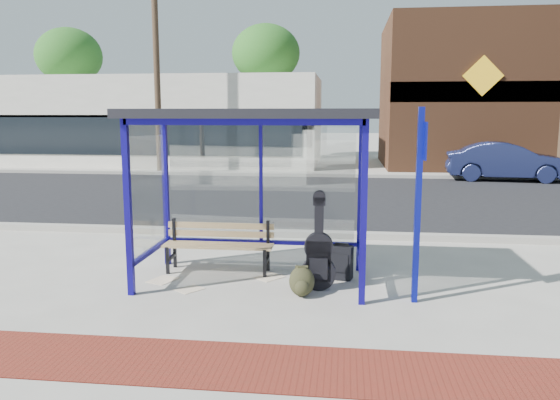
# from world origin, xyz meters

# --- Properties ---
(ground) EXTENTS (120.00, 120.00, 0.00)m
(ground) POSITION_xyz_m (0.00, 0.00, 0.00)
(ground) COLOR #B2ADA0
(ground) RESTS_ON ground
(brick_paver_strip) EXTENTS (60.00, 1.00, 0.01)m
(brick_paver_strip) POSITION_xyz_m (0.00, -2.60, 0.01)
(brick_paver_strip) COLOR maroon
(brick_paver_strip) RESTS_ON ground
(curb_near) EXTENTS (60.00, 0.25, 0.12)m
(curb_near) POSITION_xyz_m (0.00, 2.90, 0.06)
(curb_near) COLOR gray
(curb_near) RESTS_ON ground
(street_asphalt) EXTENTS (60.00, 10.00, 0.00)m
(street_asphalt) POSITION_xyz_m (0.00, 8.00, 0.00)
(street_asphalt) COLOR black
(street_asphalt) RESTS_ON ground
(curb_far) EXTENTS (60.00, 0.25, 0.12)m
(curb_far) POSITION_xyz_m (0.00, 13.10, 0.06)
(curb_far) COLOR gray
(curb_far) RESTS_ON ground
(far_sidewalk) EXTENTS (60.00, 4.00, 0.01)m
(far_sidewalk) POSITION_xyz_m (0.00, 15.00, 0.00)
(far_sidewalk) COLOR #B2ADA0
(far_sidewalk) RESTS_ON ground
(bus_shelter) EXTENTS (3.30, 1.80, 2.42)m
(bus_shelter) POSITION_xyz_m (0.00, 0.07, 2.07)
(bus_shelter) COLOR #120A78
(bus_shelter) RESTS_ON ground
(storefront_white) EXTENTS (18.00, 6.04, 4.00)m
(storefront_white) POSITION_xyz_m (-9.00, 17.99, 2.00)
(storefront_white) COLOR silver
(storefront_white) RESTS_ON ground
(storefront_brown) EXTENTS (10.00, 7.08, 6.40)m
(storefront_brown) POSITION_xyz_m (8.00, 18.49, 3.20)
(storefront_brown) COLOR #59331E
(storefront_brown) RESTS_ON ground
(tree_left) EXTENTS (3.60, 3.60, 7.03)m
(tree_left) POSITION_xyz_m (-14.00, 22.00, 5.45)
(tree_left) COLOR #4C3826
(tree_left) RESTS_ON ground
(tree_mid) EXTENTS (3.60, 3.60, 7.03)m
(tree_mid) POSITION_xyz_m (-3.00, 22.00, 5.45)
(tree_mid) COLOR #4C3826
(tree_mid) RESTS_ON ground
(utility_pole_west) EXTENTS (1.60, 0.24, 8.00)m
(utility_pole_west) POSITION_xyz_m (-6.00, 13.40, 4.11)
(utility_pole_west) COLOR #4C3826
(utility_pole_west) RESTS_ON ground
(bench) EXTENTS (1.64, 0.40, 0.77)m
(bench) POSITION_xyz_m (-0.60, 0.46, 0.44)
(bench) COLOR black
(bench) RESTS_ON ground
(guitar_bag) EXTENTS (0.47, 0.15, 1.27)m
(guitar_bag) POSITION_xyz_m (0.93, -0.25, 0.47)
(guitar_bag) COLOR black
(guitar_bag) RESTS_ON ground
(suitcase) EXTENTS (0.34, 0.26, 0.53)m
(suitcase) POSITION_xyz_m (1.24, 0.26, 0.25)
(suitcase) COLOR black
(suitcase) RESTS_ON ground
(backpack) EXTENTS (0.36, 0.33, 0.40)m
(backpack) POSITION_xyz_m (0.73, -0.55, 0.19)
(backpack) COLOR #282816
(backpack) RESTS_ON ground
(sign_post) EXTENTS (0.10, 0.31, 2.44)m
(sign_post) POSITION_xyz_m (2.17, -0.59, 1.37)
(sign_post) COLOR #0C1286
(sign_post) RESTS_ON ground
(newspaper_a) EXTENTS (0.43, 0.48, 0.01)m
(newspaper_a) POSITION_xyz_m (-1.30, -0.10, 0.00)
(newspaper_a) COLOR white
(newspaper_a) RESTS_ON ground
(newspaper_b) EXTENTS (0.42, 0.43, 0.01)m
(newspaper_b) POSITION_xyz_m (-0.80, -0.45, 0.00)
(newspaper_b) COLOR white
(newspaper_b) RESTS_ON ground
(newspaper_c) EXTENTS (0.48, 0.49, 0.01)m
(newspaper_c) POSITION_xyz_m (0.20, 0.22, 0.00)
(newspaper_c) COLOR white
(newspaper_c) RESTS_ON ground
(parked_car) EXTENTS (4.25, 1.89, 1.36)m
(parked_car) POSITION_xyz_m (6.96, 12.70, 0.68)
(parked_car) COLOR #181E44
(parked_car) RESTS_ON ground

